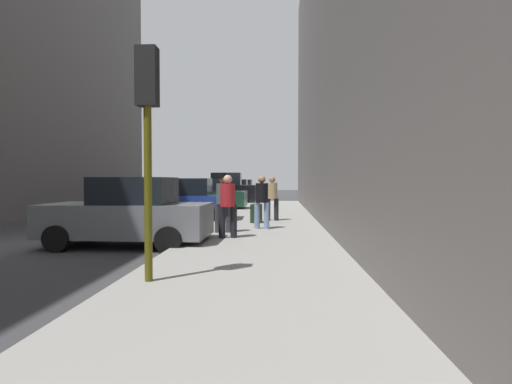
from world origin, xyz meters
TOP-DOWN VIEW (x-y plane):
  - ground_plane at (0.00, 0.00)m, footprint 120.00×120.00m
  - sidewalk at (6.00, 0.00)m, footprint 4.00×40.00m
  - parked_gray_coupe at (2.65, -0.20)m, footprint 4.24×2.13m
  - parked_blue_sedan at (2.65, 5.68)m, footprint 4.26×2.18m
  - parked_dark_green_sedan at (2.65, 11.90)m, footprint 4.24×2.14m
  - parked_black_suv at (2.65, 18.16)m, footprint 4.65×2.16m
  - parked_silver_sedan at (2.65, 24.87)m, footprint 4.23×2.11m
  - parked_red_hatchback at (2.65, 31.21)m, footprint 4.26×2.17m
  - fire_hydrant at (4.45, 5.80)m, footprint 0.42×0.22m
  - traffic_light at (4.50, -4.24)m, footprint 0.32×0.32m
  - pedestrian_in_tan_coat at (6.27, 5.21)m, footprint 0.51×0.41m
  - pedestrian_in_jeans at (5.98, 2.52)m, footprint 0.53×0.48m
  - pedestrian_with_beanie at (4.86, 1.56)m, footprint 0.52×0.44m
  - pedestrian_in_red_jacket at (5.14, 0.45)m, footprint 0.53×0.47m
  - rolling_suitcase at (5.69, 4.45)m, footprint 0.42×0.60m

SIDE VIEW (x-z plane):
  - ground_plane at x=0.00m, z-range 0.00..0.00m
  - sidewalk at x=6.00m, z-range 0.00..0.15m
  - rolling_suitcase at x=5.69m, z-range -0.03..1.01m
  - fire_hydrant at x=4.45m, z-range 0.15..0.85m
  - parked_gray_coupe at x=2.65m, z-range -0.05..1.74m
  - parked_blue_sedan at x=2.65m, z-range -0.05..1.74m
  - parked_dark_green_sedan at x=2.65m, z-range -0.05..1.74m
  - parked_silver_sedan at x=2.65m, z-range -0.05..1.74m
  - parked_red_hatchback at x=2.65m, z-range -0.05..1.74m
  - parked_black_suv at x=2.65m, z-range -0.09..2.16m
  - pedestrian_in_tan_coat at x=6.27m, z-range 0.25..1.96m
  - pedestrian_in_jeans at x=5.98m, z-range 0.25..1.96m
  - pedestrian_in_red_jacket at x=5.14m, z-range 0.25..1.96m
  - pedestrian_with_beanie at x=4.86m, z-range 0.25..2.02m
  - traffic_light at x=4.50m, z-range 0.96..4.56m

